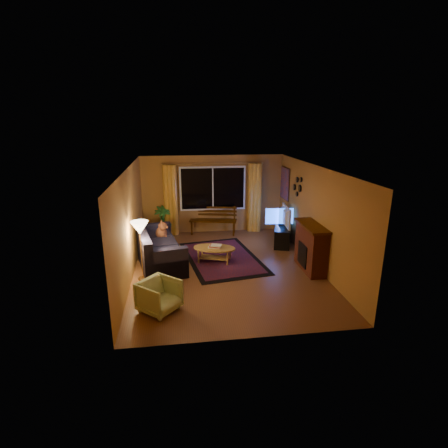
{
  "coord_description": "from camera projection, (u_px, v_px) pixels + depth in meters",
  "views": [
    {
      "loc": [
        -1.14,
        -8.02,
        3.56
      ],
      "look_at": [
        0.0,
        0.3,
        1.05
      ],
      "focal_mm": 28.0,
      "sensor_mm": 36.0,
      "label": 1
    }
  ],
  "objects": [
    {
      "name": "wall_back",
      "position": [
        213.0,
        194.0,
        11.28
      ],
      "size": [
        4.5,
        0.02,
        2.5
      ],
      "primitive_type": "cube",
      "color": "#B47935",
      "rests_on": "ground"
    },
    {
      "name": "wall_left",
      "position": [
        130.0,
        223.0,
        8.13
      ],
      "size": [
        0.02,
        6.0,
        2.5
      ],
      "primitive_type": "cube",
      "color": "#B47935",
      "rests_on": "ground"
    },
    {
      "name": "sofa",
      "position": [
        159.0,
        246.0,
        8.94
      ],
      "size": [
        1.44,
        2.48,
        0.94
      ],
      "primitive_type": "cube",
      "rotation": [
        0.0,
        0.0,
        0.2
      ],
      "color": "#1D1B34",
      "rests_on": "ground"
    },
    {
      "name": "painting",
      "position": [
        285.0,
        183.0,
        10.92
      ],
      "size": [
        0.04,
        0.76,
        0.96
      ],
      "primitive_type": "cube",
      "color": "#C74627",
      "rests_on": "wall_right"
    },
    {
      "name": "armchair",
      "position": [
        159.0,
        295.0,
        6.69
      ],
      "size": [
        0.92,
        0.92,
        0.69
      ],
      "primitive_type": "imported",
      "rotation": [
        0.0,
        0.0,
        0.84
      ],
      "color": "#BED593",
      "rests_on": "ground"
    },
    {
      "name": "window",
      "position": [
        213.0,
        189.0,
        11.16
      ],
      "size": [
        2.0,
        0.02,
        1.3
      ],
      "primitive_type": "cube",
      "color": "black",
      "rests_on": "wall_back"
    },
    {
      "name": "rug",
      "position": [
        222.0,
        258.0,
        9.38
      ],
      "size": [
        2.24,
        3.1,
        0.02
      ],
      "primitive_type": "cube",
      "rotation": [
        0.0,
        0.0,
        0.16
      ],
      "color": "maroon",
      "rests_on": "ground"
    },
    {
      "name": "dog",
      "position": [
        161.0,
        230.0,
        9.37
      ],
      "size": [
        0.42,
        0.52,
        0.51
      ],
      "primitive_type": null,
      "rotation": [
        0.0,
        0.0,
        -0.17
      ],
      "color": "#964F32",
      "rests_on": "sofa"
    },
    {
      "name": "curtain_right",
      "position": [
        254.0,
        198.0,
        11.37
      ],
      "size": [
        0.36,
        0.36,
        2.24
      ],
      "primitive_type": "cylinder",
      "color": "gold",
      "rests_on": "ground"
    },
    {
      "name": "television",
      "position": [
        283.0,
        216.0,
        10.27
      ],
      "size": [
        0.24,
        1.04,
        0.59
      ],
      "primitive_type": "imported",
      "rotation": [
        0.0,
        0.0,
        1.47
      ],
      "color": "black",
      "rests_on": "tv_console"
    },
    {
      "name": "bench",
      "position": [
        213.0,
        227.0,
        11.31
      ],
      "size": [
        1.56,
        0.77,
        0.45
      ],
      "primitive_type": "cube",
      "rotation": [
        0.0,
        0.0,
        -0.23
      ],
      "color": "#3B1A00",
      "rests_on": "ground"
    },
    {
      "name": "wall_right",
      "position": [
        315.0,
        216.0,
        8.72
      ],
      "size": [
        0.02,
        6.0,
        2.5
      ],
      "primitive_type": "cube",
      "color": "#B47935",
      "rests_on": "ground"
    },
    {
      "name": "tv_console",
      "position": [
        282.0,
        234.0,
        10.44
      ],
      "size": [
        0.79,
        1.38,
        0.55
      ],
      "primitive_type": "cube",
      "rotation": [
        0.0,
        0.0,
        -0.29
      ],
      "color": "black",
      "rests_on": "ground"
    },
    {
      "name": "ceiling",
      "position": [
        226.0,
        167.0,
        8.06
      ],
      "size": [
        4.5,
        6.0,
        0.02
      ],
      "primitive_type": "cube",
      "color": "white",
      "rests_on": "ground"
    },
    {
      "name": "potted_plant",
      "position": [
        163.0,
        221.0,
        11.04
      ],
      "size": [
        0.55,
        0.55,
        0.96
      ],
      "primitive_type": "imported",
      "rotation": [
        0.0,
        0.0,
        0.01
      ],
      "color": "#235B1E",
      "rests_on": "ground"
    },
    {
      "name": "floor",
      "position": [
        226.0,
        268.0,
        8.79
      ],
      "size": [
        4.5,
        6.0,
        0.02
      ],
      "primitive_type": "cube",
      "color": "brown",
      "rests_on": "ground"
    },
    {
      "name": "curtain_rod",
      "position": [
        213.0,
        164.0,
        10.89
      ],
      "size": [
        3.2,
        0.03,
        0.03
      ],
      "primitive_type": "cylinder",
      "rotation": [
        0.0,
        1.57,
        0.0
      ],
      "color": "#BF8C3F",
      "rests_on": "wall_back"
    },
    {
      "name": "mirror_cluster",
      "position": [
        297.0,
        185.0,
        9.79
      ],
      "size": [
        0.06,
        0.6,
        0.56
      ],
      "primitive_type": null,
      "color": "black",
      "rests_on": "wall_right"
    },
    {
      "name": "floor_lamp",
      "position": [
        141.0,
        251.0,
        7.95
      ],
      "size": [
        0.29,
        0.29,
        1.38
      ],
      "primitive_type": "cylinder",
      "rotation": [
        0.0,
        0.0,
        0.34
      ],
      "color": "#BF8C3F",
      "rests_on": "ground"
    },
    {
      "name": "coffee_table",
      "position": [
        214.0,
        255.0,
        9.08
      ],
      "size": [
        1.38,
        1.38,
        0.4
      ],
      "primitive_type": "cylinder",
      "rotation": [
        0.0,
        0.0,
        -0.31
      ],
      "color": "#B8863C",
      "rests_on": "ground"
    },
    {
      "name": "fireplace",
      "position": [
        311.0,
        249.0,
        8.51
      ],
      "size": [
        0.4,
        1.2,
        1.1
      ],
      "primitive_type": "cube",
      "color": "maroon",
      "rests_on": "ground"
    },
    {
      "name": "curtain_left",
      "position": [
        171.0,
        200.0,
        11.02
      ],
      "size": [
        0.36,
        0.36,
        2.24
      ],
      "primitive_type": "cylinder",
      "color": "gold",
      "rests_on": "ground"
    }
  ]
}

